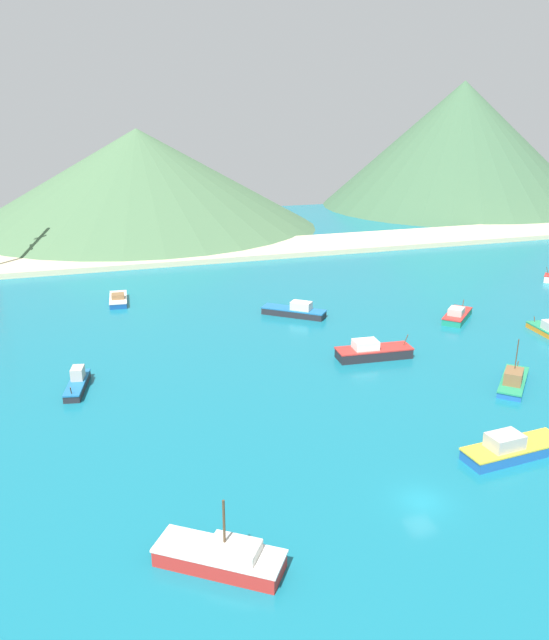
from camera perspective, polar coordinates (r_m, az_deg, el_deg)
The scene contains 13 objects.
ground at distance 81.34m, azimuth 2.67°, elevation -4.87°, with size 260.00×280.00×0.50m.
fishing_boat_3 at distance 104.46m, azimuth 16.51°, elevation 0.42°, with size 8.13×7.92×2.41m.
fishing_boat_4 at distance 85.95m, azimuth 9.04°, elevation -2.88°, with size 10.71×4.03×3.05m.
fishing_boat_5 at distance 66.20m, azimuth 21.10°, elevation -10.99°, with size 11.13×3.91×2.65m.
fishing_boat_8 at distance 79.58m, azimuth -17.75°, elevation -5.54°, with size 3.42×8.16×2.51m.
fishing_boat_10 at distance 102.56m, azimuth 23.93°, elevation -0.80°, with size 3.03×7.37×6.55m.
fishing_boat_11 at distance 49.34m, azimuth -4.92°, elevation -20.95°, with size 9.87×8.31×5.89m.
fishing_boat_12 at distance 102.28m, azimuth 1.92°, elevation 0.86°, with size 10.06×9.03×2.55m.
fishing_boat_13 at distance 112.68m, azimuth -14.24°, elevation 1.88°, with size 3.57×8.47×1.92m.
fishing_boat_14 at distance 81.89m, azimuth 21.20°, elevation -5.22°, with size 8.57×8.74×6.33m.
beach_strip at distance 146.91m, azimuth -7.03°, elevation 6.18°, with size 247.00×19.16×1.20m, color beige.
hill_central at distance 183.74m, azimuth -12.39°, elevation 12.61°, with size 100.71×100.71×27.66m.
hill_east at distance 231.31m, azimuth 16.73°, elevation 15.24°, with size 93.61×93.61×41.87m.
Camera 1 is at (-26.21, -39.72, 32.44)m, focal length 34.63 mm.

